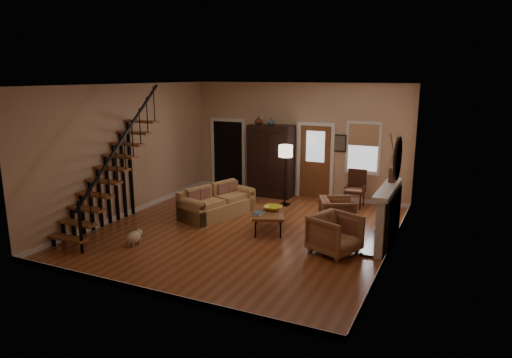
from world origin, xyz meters
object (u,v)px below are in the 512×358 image
at_px(armchair_left, 335,234).
at_px(floor_lamp, 285,175).
at_px(sofa, 217,202).
at_px(armchair_right, 337,213).
at_px(side_chair, 355,189).
at_px(armoire, 271,161).
at_px(coffee_table, 268,221).

bearing_deg(armchair_left, floor_lamp, 59.65).
xyz_separation_m(armchair_left, floor_lamp, (-2.17, 2.81, 0.44)).
relative_size(sofa, armchair_right, 2.50).
xyz_separation_m(sofa, side_chair, (2.97, 2.25, 0.14)).
bearing_deg(sofa, armoire, 96.75).
distance_m(sofa, armchair_left, 3.54).
bearing_deg(armoire, sofa, -99.71).
bearing_deg(armchair_left, side_chair, 28.39).
relative_size(armchair_right, floor_lamp, 0.47).
bearing_deg(armchair_right, floor_lamp, 31.30).
xyz_separation_m(armoire, armchair_left, (2.94, -3.59, -0.65)).
relative_size(coffee_table, armchair_right, 1.50).
relative_size(coffee_table, floor_lamp, 0.71).
xyz_separation_m(sofa, armchair_right, (2.98, 0.42, -0.01)).
distance_m(floor_lamp, side_chair, 1.91).
distance_m(sofa, coffee_table, 1.66).
bearing_deg(floor_lamp, armchair_left, -52.24).
height_order(armchair_left, armchair_right, armchair_left).
height_order(armchair_right, side_chair, side_chair).
xyz_separation_m(coffee_table, armchair_right, (1.38, 0.87, 0.13)).
height_order(coffee_table, armchair_left, armchair_left).
xyz_separation_m(floor_lamp, side_chair, (1.79, 0.58, -0.33)).
bearing_deg(sofa, armchair_right, 24.57).
xyz_separation_m(armchair_left, armchair_right, (-0.38, 1.57, -0.04)).
distance_m(sofa, side_chair, 3.73).
bearing_deg(armoire, armchair_right, -38.31).
distance_m(armchair_left, side_chair, 3.41).
height_order(sofa, armchair_right, sofa).
xyz_separation_m(sofa, floor_lamp, (1.18, 1.67, 0.47)).
distance_m(armchair_left, floor_lamp, 3.58).
bearing_deg(armchair_left, armchair_right, 35.40).
height_order(armoire, floor_lamp, armoire).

